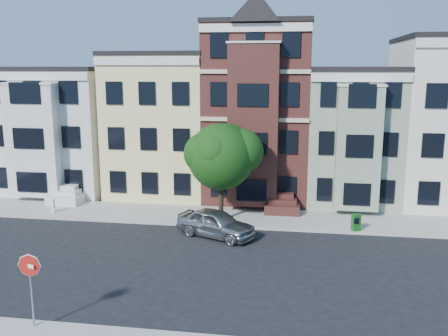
% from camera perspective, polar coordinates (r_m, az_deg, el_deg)
% --- Properties ---
extents(ground, '(120.00, 120.00, 0.00)m').
position_cam_1_polar(ground, '(23.73, 0.92, -11.58)').
color(ground, black).
extents(far_sidewalk, '(60.00, 4.00, 0.15)m').
position_cam_1_polar(far_sidewalk, '(31.17, 2.95, -5.72)').
color(far_sidewalk, '#9E9B93').
rests_on(far_sidewalk, ground).
extents(house_white, '(8.00, 9.00, 9.00)m').
position_cam_1_polar(house_white, '(40.63, -17.57, 4.20)').
color(house_white, silver).
rests_on(house_white, ground).
extents(house_yellow, '(7.00, 9.00, 10.00)m').
position_cam_1_polar(house_yellow, '(37.72, -6.61, 4.90)').
color(house_yellow, '#F6E79C').
rests_on(house_yellow, ground).
extents(house_brown, '(7.00, 9.00, 12.00)m').
position_cam_1_polar(house_brown, '(36.40, 4.11, 6.29)').
color(house_brown, '#421D18').
rests_on(house_brown, ground).
extents(house_green, '(6.00, 9.00, 9.00)m').
position_cam_1_polar(house_green, '(36.61, 14.29, 3.63)').
color(house_green, gray).
rests_on(house_green, ground).
extents(street_tree, '(7.00, 7.00, 7.29)m').
position_cam_1_polar(street_tree, '(29.57, -0.34, 0.78)').
color(street_tree, '#1B4E12').
rests_on(street_tree, far_sidewalk).
extents(parked_car, '(4.91, 3.53, 1.55)m').
position_cam_1_polar(parked_car, '(27.84, -0.93, -6.33)').
color(parked_car, '#929398').
rests_on(parked_car, ground).
extents(newspaper_box, '(0.55, 0.52, 0.96)m').
position_cam_1_polar(newspaper_box, '(29.43, 14.85, -6.02)').
color(newspaper_box, '#195E1B').
rests_on(newspaper_box, far_sidewalk).
extents(fire_hydrant, '(0.27, 0.27, 0.71)m').
position_cam_1_polar(fire_hydrant, '(33.83, -18.92, -4.20)').
color(fire_hydrant, silver).
rests_on(fire_hydrant, far_sidewalk).
extents(stop_sign, '(0.84, 0.39, 3.09)m').
position_cam_1_polar(stop_sign, '(19.38, -21.19, -12.45)').
color(stop_sign, '#A91B13').
rests_on(stop_sign, near_sidewalk).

